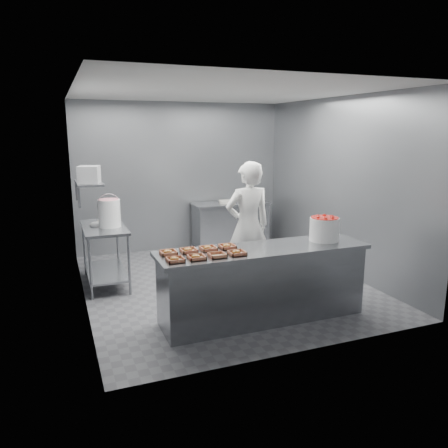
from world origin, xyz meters
The scene contains 24 objects.
floor centered at (0.00, 0.00, 0.00)m, with size 4.50×4.50×0.00m, color #4C4C51.
ceiling centered at (0.00, 0.00, 2.80)m, with size 4.50×4.50×0.00m, color white.
wall_back centered at (0.00, 2.25, 1.40)m, with size 4.00×0.04×2.80m, color slate.
wall_left centered at (-2.00, 0.00, 1.40)m, with size 0.04×4.50×2.80m, color slate.
wall_right centered at (2.00, 0.00, 1.40)m, with size 0.04×4.50×2.80m, color slate.
service_counter centered at (0.00, -1.35, 0.45)m, with size 2.60×0.70×0.90m.
prep_table centered at (-1.65, 0.60, 0.59)m, with size 0.60×1.20×0.90m.
back_counter centered at (0.90, 1.90, 0.45)m, with size 1.50×0.60×0.90m.
wall_shelf centered at (-1.82, 0.60, 1.55)m, with size 0.35×0.90×0.03m, color slate.
tray_0 centered at (-1.13, -1.50, 0.92)m, with size 0.19×0.18×0.06m.
tray_1 centered at (-0.89, -1.50, 0.92)m, with size 0.19×0.18×0.06m.
tray_2 centered at (-0.65, -1.50, 0.92)m, with size 0.19×0.18×0.04m.
tray_3 centered at (-0.41, -1.50, 0.92)m, with size 0.19×0.18×0.06m.
tray_4 centered at (-1.13, -1.20, 0.92)m, with size 0.19×0.18×0.06m.
tray_5 centered at (-0.89, -1.20, 0.92)m, with size 0.19×0.18×0.06m.
tray_6 centered at (-0.65, -1.20, 0.92)m, with size 0.19×0.18×0.06m.
tray_7 centered at (-0.41, -1.20, 0.92)m, with size 0.19×0.18×0.06m.
worker centered at (0.27, -0.30, 0.93)m, with size 0.68×0.44×1.86m, color white.
strawberry_tub centered at (0.87, -1.31, 1.06)m, with size 0.37×0.37×0.31m.
glaze_bucket centered at (-1.57, 0.52, 1.11)m, with size 0.33×0.32×0.49m.
bucket_lid centered at (-1.68, 0.70, 0.91)m, with size 0.32×0.32×0.03m, color white.
rag centered at (-1.62, 0.91, 0.91)m, with size 0.14×0.12×0.02m, color #CCB28C.
appliance centered at (-1.82, 0.41, 1.68)m, with size 0.27×0.31×0.23m, color gray.
paper_stack centered at (0.83, 1.90, 0.92)m, with size 0.30×0.22×0.05m, color silver.
Camera 1 is at (-2.28, -5.87, 2.28)m, focal length 35.00 mm.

